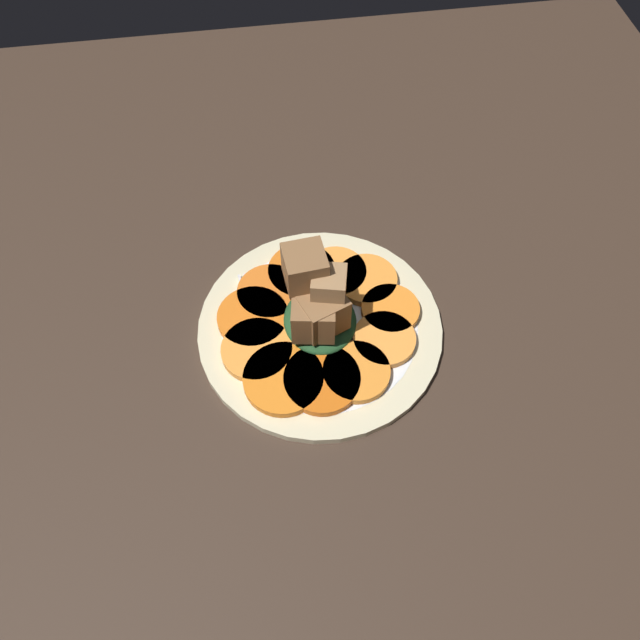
{
  "coord_description": "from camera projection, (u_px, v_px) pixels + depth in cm",
  "views": [
    {
      "loc": [
        36.9,
        -5.57,
        61.37
      ],
      "look_at": [
        0.0,
        0.0,
        4.1
      ],
      "focal_mm": 35.0,
      "sensor_mm": 36.0,
      "label": 1
    }
  ],
  "objects": [
    {
      "name": "carrot_slice_5",
      "position": [
        270.0,
        292.0,
        0.71
      ],
      "size": [
        7.48,
        7.48,
        0.94
      ],
      "primitive_type": "cylinder",
      "color": "orange",
      "rests_on": "plate"
    },
    {
      "name": "carrot_slice_9",
      "position": [
        322.0,
        379.0,
        0.65
      ],
      "size": [
        8.09,
        8.09,
        0.94
      ],
      "primitive_type": "cylinder",
      "color": "#D45F12",
      "rests_on": "plate"
    },
    {
      "name": "table_slab",
      "position": [
        320.0,
        335.0,
        0.71
      ],
      "size": [
        120.0,
        120.0,
        2.0
      ],
      "primitive_type": "cube",
      "color": "#38281E",
      "rests_on": "ground"
    },
    {
      "name": "carrot_slice_4",
      "position": [
        302.0,
        272.0,
        0.73
      ],
      "size": [
        7.86,
        7.86,
        0.94
      ],
      "primitive_type": "cylinder",
      "color": "orange",
      "rests_on": "plate"
    },
    {
      "name": "carrot_slice_1",
      "position": [
        390.0,
        310.0,
        0.7
      ],
      "size": [
        6.53,
        6.53,
        0.94
      ],
      "primitive_type": "cylinder",
      "color": "orange",
      "rests_on": "plate"
    },
    {
      "name": "fork",
      "position": [
        265.0,
        334.0,
        0.68
      ],
      "size": [
        18.43,
        4.18,
        0.4
      ],
      "rotation": [
        0.0,
        0.0,
        0.14
      ],
      "color": "silver",
      "rests_on": "plate"
    },
    {
      "name": "carrot_slice_6",
      "position": [
        253.0,
        317.0,
        0.69
      ],
      "size": [
        7.93,
        7.93,
        0.94
      ],
      "primitive_type": "cylinder",
      "color": "orange",
      "rests_on": "plate"
    },
    {
      "name": "carrot_slice_2",
      "position": [
        367.0,
        280.0,
        0.72
      ],
      "size": [
        7.05,
        7.05,
        0.94
      ],
      "primitive_type": "cylinder",
      "color": "orange",
      "rests_on": "plate"
    },
    {
      "name": "center_pile",
      "position": [
        318.0,
        305.0,
        0.66
      ],
      "size": [
        8.88,
        7.99,
        10.33
      ],
      "color": "#1E4723",
      "rests_on": "plate"
    },
    {
      "name": "carrot_slice_3",
      "position": [
        336.0,
        273.0,
        0.73
      ],
      "size": [
        7.14,
        7.14,
        0.94
      ],
      "primitive_type": "cylinder",
      "color": "orange",
      "rests_on": "plate"
    },
    {
      "name": "carrot_slice_10",
      "position": [
        356.0,
        372.0,
        0.65
      ],
      "size": [
        7.15,
        7.15,
        0.94
      ],
      "primitive_type": "cylinder",
      "color": "orange",
      "rests_on": "plate"
    },
    {
      "name": "carrot_slice_8",
      "position": [
        283.0,
        379.0,
        0.65
      ],
      "size": [
        8.49,
        8.49,
        0.94
      ],
      "primitive_type": "cylinder",
      "color": "orange",
      "rests_on": "plate"
    },
    {
      "name": "plate",
      "position": [
        320.0,
        328.0,
        0.7
      ],
      "size": [
        27.19,
        27.19,
        1.05
      ],
      "color": "beige",
      "rests_on": "table_slab"
    },
    {
      "name": "carrot_slice_7",
      "position": [
        257.0,
        350.0,
        0.67
      ],
      "size": [
        7.69,
        7.69,
        0.94
      ],
      "primitive_type": "cylinder",
      "color": "orange",
      "rests_on": "plate"
    },
    {
      "name": "carrot_slice_0",
      "position": [
        384.0,
        339.0,
        0.68
      ],
      "size": [
        6.84,
        6.84,
        0.94
      ],
      "primitive_type": "cylinder",
      "color": "#F9953A",
      "rests_on": "plate"
    }
  ]
}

